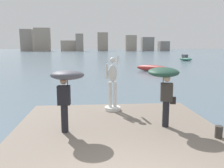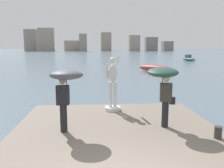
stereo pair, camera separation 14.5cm
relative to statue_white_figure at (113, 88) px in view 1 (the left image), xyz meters
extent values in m
plane|color=slate|center=(-0.04, 34.18, -1.36)|extent=(400.00, 400.00, 0.00)
cube|color=slate|center=(-0.04, -3.92, -1.16)|extent=(6.72, 9.82, 0.40)
cylinder|color=silver|center=(0.00, -0.01, -0.89)|extent=(0.67, 0.67, 0.14)
cylinder|color=silver|center=(-0.10, -0.01, -0.28)|extent=(0.15, 0.15, 1.06)
cylinder|color=silver|center=(0.10, -0.01, -0.28)|extent=(0.15, 0.15, 1.06)
ellipsoid|color=silver|center=(0.00, -0.01, 0.61)|extent=(0.38, 0.26, 0.72)
sphere|color=silver|center=(0.00, -0.01, 1.15)|extent=(0.24, 0.24, 0.24)
cylinder|color=silver|center=(-0.24, -0.01, 0.70)|extent=(0.10, 0.10, 0.62)
cylinder|color=silver|center=(0.22, 0.26, 1.10)|extent=(0.10, 0.59, 0.40)
cylinder|color=black|center=(-1.71, -2.40, -0.52)|extent=(0.22, 0.22, 0.88)
cube|color=black|center=(-1.71, -2.40, 0.22)|extent=(0.39, 0.26, 0.60)
sphere|color=#A87A5B|center=(-1.71, -2.40, 0.67)|extent=(0.21, 0.21, 0.21)
cylinder|color=#262626|center=(-1.59, -2.37, 0.52)|extent=(0.02, 0.02, 0.50)
ellipsoid|color=#4C4C56|center=(-1.59, -2.37, 0.84)|extent=(1.09, 1.10, 0.34)
cylinder|color=black|center=(1.59, -2.18, -0.52)|extent=(0.22, 0.22, 0.88)
cube|color=#38332D|center=(1.59, -2.18, 0.22)|extent=(0.42, 0.31, 0.60)
sphere|color=beige|center=(1.59, -2.18, 0.67)|extent=(0.21, 0.21, 0.21)
cylinder|color=#262626|center=(1.48, -2.12, 0.54)|extent=(0.02, 0.02, 0.53)
ellipsoid|color=#234738|center=(1.48, -2.12, 0.88)|extent=(1.20, 1.22, 0.36)
cube|color=black|center=(1.81, -2.21, -0.06)|extent=(0.20, 0.13, 0.24)
cylinder|color=#38332D|center=(2.86, -3.26, -0.78)|extent=(0.22, 0.22, 0.36)
ellipsoid|color=#9E2D28|center=(6.48, 17.94, -0.96)|extent=(3.89, 4.51, 0.80)
ellipsoid|color=#336B5B|center=(18.64, 37.90, -0.98)|extent=(2.17, 3.86, 0.75)
cube|color=#4C4C51|center=(18.55, 38.16, -0.35)|extent=(1.11, 1.30, 0.63)
cube|color=gray|center=(-39.87, 136.99, 5.13)|extent=(6.71, 7.22, 12.98)
cube|color=gray|center=(-29.90, 131.76, 5.39)|extent=(8.95, 4.11, 13.50)
cube|color=#A89989|center=(-14.72, 136.66, 1.82)|extent=(9.75, 7.74, 6.35)
cube|color=gray|center=(-8.26, 131.37, 3.76)|extent=(4.28, 5.44, 10.23)
cube|color=gray|center=(5.66, 137.27, 4.32)|extent=(6.38, 4.86, 11.35)
cube|color=gray|center=(22.34, 131.07, 3.38)|extent=(6.45, 4.78, 9.48)
cube|color=gray|center=(33.73, 136.13, 2.90)|extent=(7.37, 5.74, 8.52)
cube|color=gray|center=(44.33, 136.52, 1.67)|extent=(6.02, 6.68, 6.06)
camera|label=1|loc=(-0.82, -9.49, 1.72)|focal=37.29mm
camera|label=2|loc=(-0.68, -9.51, 1.72)|focal=37.29mm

